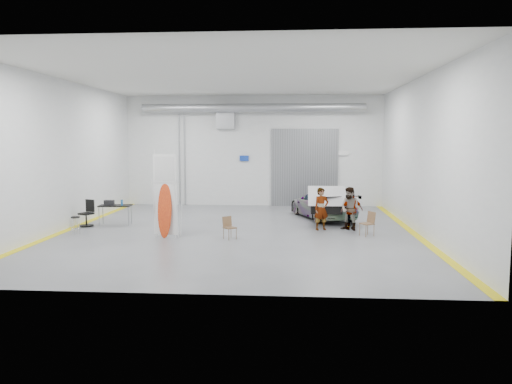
# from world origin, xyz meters

# --- Properties ---
(ground) EXTENTS (16.00, 16.00, 0.00)m
(ground) POSITION_xyz_m (0.00, 0.00, 0.00)
(ground) COLOR #5B5D63
(ground) RESTS_ON ground
(room_shell) EXTENTS (14.02, 16.18, 6.01)m
(room_shell) POSITION_xyz_m (0.24, 2.22, 4.08)
(room_shell) COLOR silver
(room_shell) RESTS_ON ground
(sedan_car) EXTENTS (3.28, 4.93, 1.33)m
(sedan_car) POSITION_xyz_m (3.56, 3.67, 0.66)
(sedan_car) COLOR white
(sedan_car) RESTS_ON ground
(person_a) EXTENTS (0.73, 0.62, 1.71)m
(person_a) POSITION_xyz_m (3.31, 0.65, 0.86)
(person_a) COLOR #875F49
(person_a) RESTS_ON ground
(person_b) EXTENTS (1.07, 1.02, 1.74)m
(person_b) POSITION_xyz_m (4.46, 0.64, 0.87)
(person_b) COLOR #45617F
(person_b) RESTS_ON ground
(person_c) EXTENTS (0.98, 0.60, 1.58)m
(person_c) POSITION_xyz_m (4.53, 0.79, 0.79)
(person_c) COLOR olive
(person_c) RESTS_ON ground
(surfboard_display) EXTENTS (0.92, 0.34, 3.27)m
(surfboard_display) POSITION_xyz_m (-2.48, -1.38, 1.33)
(surfboard_display) COLOR white
(surfboard_display) RESTS_ON ground
(folding_chair_near) EXTENTS (0.54, 0.61, 0.82)m
(folding_chair_near) POSITION_xyz_m (-0.11, -1.45, 0.26)
(folding_chair_near) COLOR brown
(folding_chair_near) RESTS_ON ground
(folding_chair_far) EXTENTS (0.58, 0.70, 0.92)m
(folding_chair_far) POSITION_xyz_m (4.95, -0.49, 0.29)
(folding_chair_far) COLOR brown
(folding_chair_far) RESTS_ON ground
(shop_stool) EXTENTS (0.35, 0.35, 0.69)m
(shop_stool) POSITION_xyz_m (-6.12, -0.98, 0.34)
(shop_stool) COLOR black
(shop_stool) RESTS_ON ground
(work_table) EXTENTS (1.39, 0.78, 1.09)m
(work_table) POSITION_xyz_m (-5.44, 1.25, 0.84)
(work_table) COLOR gray
(work_table) RESTS_ON ground
(office_chair) EXTENTS (0.63, 0.67, 1.09)m
(office_chair) POSITION_xyz_m (-6.44, 0.82, 0.48)
(office_chair) COLOR black
(office_chair) RESTS_ON ground
(trunk_lid) EXTENTS (1.55, 0.94, 0.04)m
(trunk_lid) POSITION_xyz_m (3.56, 1.64, 1.35)
(trunk_lid) COLOR silver
(trunk_lid) RESTS_ON sedan_car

